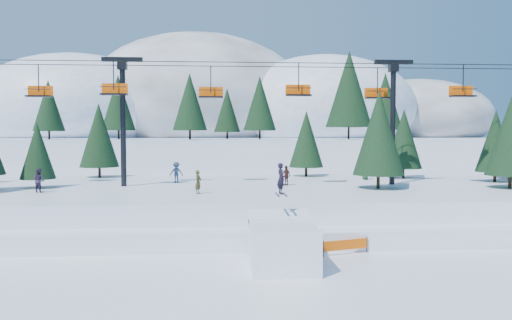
{
  "coord_description": "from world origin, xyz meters",
  "views": [
    {
      "loc": [
        -1.12,
        -22.5,
        6.7
      ],
      "look_at": [
        0.83,
        6.0,
        5.2
      ],
      "focal_mm": 35.0,
      "sensor_mm": 36.0,
      "label": 1
    }
  ],
  "objects": [
    {
      "name": "banner_far",
      "position": [
        11.25,
        5.44,
        0.54
      ],
      "size": [
        2.83,
        0.45,
        0.9
      ],
      "color": "black",
      "rests_on": "ground"
    },
    {
      "name": "distant_skiers",
      "position": [
        -2.28,
        18.25,
        3.36
      ],
      "size": [
        27.15,
        10.7,
        1.79
      ],
      "color": "navy",
      "rests_on": "mid_shelf"
    },
    {
      "name": "berm",
      "position": [
        0.0,
        8.0,
        0.55
      ],
      "size": [
        70.0,
        6.0,
        1.1
      ],
      "primitive_type": "cube",
      "color": "white",
      "rests_on": "ground"
    },
    {
      "name": "jump_kicker",
      "position": [
        1.88,
        2.06,
        1.21
      ],
      "size": [
        3.24,
        4.43,
        5.17
      ],
      "color": "white",
      "rests_on": "ground"
    },
    {
      "name": "banner_near",
      "position": [
        5.7,
        4.46,
        0.54
      ],
      "size": [
        2.73,
        0.91,
        0.9
      ],
      "color": "black",
      "rests_on": "ground"
    },
    {
      "name": "ground",
      "position": [
        0.0,
        0.0,
        0.0
      ],
      "size": [
        160.0,
        160.0,
        0.0
      ],
      "primitive_type": "plane",
      "color": "white",
      "rests_on": "ground"
    },
    {
      "name": "mountain_ridge",
      "position": [
        -5.06,
        73.34,
        9.64
      ],
      "size": [
        119.0,
        60.68,
        26.46
      ],
      "color": "white",
      "rests_on": "ground"
    },
    {
      "name": "conifer_stand",
      "position": [
        0.93,
        18.99,
        6.94
      ],
      "size": [
        63.6,
        17.0,
        9.66
      ],
      "color": "black",
      "rests_on": "mid_shelf"
    },
    {
      "name": "mid_shelf",
      "position": [
        0.0,
        18.0,
        1.25
      ],
      "size": [
        70.0,
        22.0,
        2.5
      ],
      "primitive_type": "cube",
      "color": "white",
      "rests_on": "ground"
    },
    {
      "name": "chairlift",
      "position": [
        1.81,
        18.05,
        9.32
      ],
      "size": [
        46.0,
        3.21,
        10.28
      ],
      "color": "black",
      "rests_on": "mid_shelf"
    }
  ]
}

